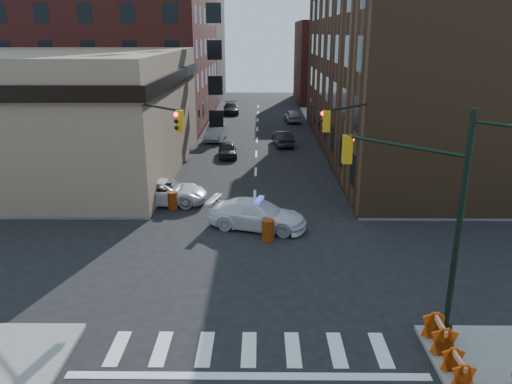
{
  "coord_description": "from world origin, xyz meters",
  "views": [
    {
      "loc": [
        0.38,
        -21.36,
        10.3
      ],
      "look_at": [
        0.14,
        3.97,
        2.2
      ],
      "focal_mm": 35.0,
      "sensor_mm": 36.0,
      "label": 1
    }
  ],
  "objects_px": {
    "parked_car_wfar": "(216,132)",
    "barricade_se_a": "(439,334)",
    "pickup": "(164,192)",
    "pedestrian_b": "(66,200)",
    "barrel_bank": "(173,201)",
    "police_car": "(257,214)",
    "pedestrian_a": "(100,184)",
    "barricade_nw_a": "(150,196)",
    "parked_car_wnear": "(227,150)",
    "barrel_road": "(268,231)",
    "parked_car_enear": "(283,138)"
  },
  "relations": [
    {
      "from": "barrel_bank",
      "to": "barricade_se_a",
      "type": "bearing_deg",
      "value": -51.28
    },
    {
      "from": "parked_car_enear",
      "to": "barricade_se_a",
      "type": "xyz_separation_m",
      "value": [
        3.9,
        -32.27,
        -0.08
      ]
    },
    {
      "from": "parked_car_wfar",
      "to": "parked_car_enear",
      "type": "height_order",
      "value": "parked_car_wfar"
    },
    {
      "from": "parked_car_wnear",
      "to": "parked_car_enear",
      "type": "bearing_deg",
      "value": 36.13
    },
    {
      "from": "barricade_se_a",
      "to": "barricade_nw_a",
      "type": "height_order",
      "value": "barricade_se_a"
    },
    {
      "from": "barrel_bank",
      "to": "barricade_nw_a",
      "type": "relative_size",
      "value": 0.92
    },
    {
      "from": "barricade_se_a",
      "to": "barricade_nw_a",
      "type": "xyz_separation_m",
      "value": [
        -12.9,
        14.8,
        -0.04
      ]
    },
    {
      "from": "parked_car_wfar",
      "to": "barrel_road",
      "type": "bearing_deg",
      "value": -74.05
    },
    {
      "from": "parked_car_wfar",
      "to": "barricade_nw_a",
      "type": "xyz_separation_m",
      "value": [
        -2.41,
        -19.96,
        -0.18
      ]
    },
    {
      "from": "parked_car_wfar",
      "to": "pedestrian_b",
      "type": "relative_size",
      "value": 2.63
    },
    {
      "from": "pickup",
      "to": "barricade_se_a",
      "type": "relative_size",
      "value": 4.23
    },
    {
      "from": "parked_car_wfar",
      "to": "pedestrian_a",
      "type": "relative_size",
      "value": 2.88
    },
    {
      "from": "pickup",
      "to": "parked_car_enear",
      "type": "xyz_separation_m",
      "value": [
        8.21,
        16.99,
        -0.05
      ]
    },
    {
      "from": "police_car",
      "to": "barricade_nw_a",
      "type": "height_order",
      "value": "police_car"
    },
    {
      "from": "pedestrian_a",
      "to": "barricade_se_a",
      "type": "distance_m",
      "value": 23.0
    },
    {
      "from": "pedestrian_a",
      "to": "pickup",
      "type": "bearing_deg",
      "value": 8.87
    },
    {
      "from": "police_car",
      "to": "pickup",
      "type": "relative_size",
      "value": 0.99
    },
    {
      "from": "pickup",
      "to": "barricade_nw_a",
      "type": "height_order",
      "value": "pickup"
    },
    {
      "from": "police_car",
      "to": "parked_car_wfar",
      "type": "height_order",
      "value": "police_car"
    },
    {
      "from": "parked_car_enear",
      "to": "barrel_road",
      "type": "distance_m",
      "value": 23.01
    },
    {
      "from": "pedestrian_a",
      "to": "barrel_road",
      "type": "height_order",
      "value": "pedestrian_a"
    },
    {
      "from": "barrel_bank",
      "to": "pedestrian_a",
      "type": "bearing_deg",
      "value": 158.87
    },
    {
      "from": "barrel_road",
      "to": "pickup",
      "type": "bearing_deg",
      "value": 137.42
    },
    {
      "from": "parked_car_wfar",
      "to": "barrel_bank",
      "type": "bearing_deg",
      "value": -87.29
    },
    {
      "from": "parked_car_wnear",
      "to": "pedestrian_a",
      "type": "distance_m",
      "value": 13.79
    },
    {
      "from": "parked_car_wfar",
      "to": "barricade_se_a",
      "type": "xyz_separation_m",
      "value": [
        10.49,
        -34.76,
        -0.15
      ]
    },
    {
      "from": "parked_car_wfar",
      "to": "barricade_nw_a",
      "type": "height_order",
      "value": "parked_car_wfar"
    },
    {
      "from": "parked_car_enear",
      "to": "barrel_road",
      "type": "bearing_deg",
      "value": 78.19
    },
    {
      "from": "police_car",
      "to": "barricade_se_a",
      "type": "distance_m",
      "value": 12.73
    },
    {
      "from": "parked_car_wnear",
      "to": "parked_car_enear",
      "type": "xyz_separation_m",
      "value": [
        5.0,
        4.58,
        0.07
      ]
    },
    {
      "from": "pickup",
      "to": "barricade_nw_a",
      "type": "relative_size",
      "value": 4.57
    },
    {
      "from": "parked_car_enear",
      "to": "barrel_road",
      "type": "relative_size",
      "value": 3.76
    },
    {
      "from": "barrel_road",
      "to": "barricade_nw_a",
      "type": "bearing_deg",
      "value": 143.02
    },
    {
      "from": "pickup",
      "to": "police_car",
      "type": "bearing_deg",
      "value": -123.26
    },
    {
      "from": "pedestrian_a",
      "to": "barrel_bank",
      "type": "bearing_deg",
      "value": -1.18
    },
    {
      "from": "parked_car_wfar",
      "to": "parked_car_enear",
      "type": "distance_m",
      "value": 7.05
    },
    {
      "from": "pedestrian_a",
      "to": "pedestrian_b",
      "type": "height_order",
      "value": "pedestrian_b"
    },
    {
      "from": "police_car",
      "to": "pickup",
      "type": "xyz_separation_m",
      "value": [
        -5.92,
        4.16,
        -0.03
      ]
    },
    {
      "from": "barrel_road",
      "to": "parked_car_enear",
      "type": "bearing_deg",
      "value": 85.69
    },
    {
      "from": "police_car",
      "to": "barrel_bank",
      "type": "xyz_separation_m",
      "value": [
        -5.17,
        3.05,
        -0.24
      ]
    },
    {
      "from": "parked_car_wnear",
      "to": "barricade_se_a",
      "type": "height_order",
      "value": "parked_car_wnear"
    },
    {
      "from": "pickup",
      "to": "barricade_se_a",
      "type": "distance_m",
      "value": 19.5
    },
    {
      "from": "parked_car_wfar",
      "to": "barrel_road",
      "type": "relative_size",
      "value": 4.13
    },
    {
      "from": "pedestrian_a",
      "to": "barricade_nw_a",
      "type": "relative_size",
      "value": 1.37
    },
    {
      "from": "pickup",
      "to": "pedestrian_a",
      "type": "height_order",
      "value": "pedestrian_a"
    },
    {
      "from": "pedestrian_b",
      "to": "parked_car_wfar",
      "type": "bearing_deg",
      "value": 46.95
    },
    {
      "from": "pickup",
      "to": "barrel_road",
      "type": "xyz_separation_m",
      "value": [
        6.48,
        -5.96,
        -0.19
      ]
    },
    {
      "from": "parked_car_wnear",
      "to": "pedestrian_b",
      "type": "distance_m",
      "value": 17.11
    },
    {
      "from": "pedestrian_b",
      "to": "barrel_road",
      "type": "distance_m",
      "value": 12.21
    },
    {
      "from": "parked_car_enear",
      "to": "pedestrian_b",
      "type": "height_order",
      "value": "pedestrian_b"
    }
  ]
}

